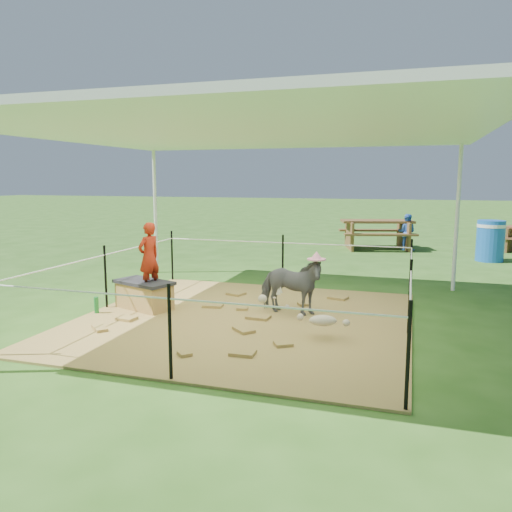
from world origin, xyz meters
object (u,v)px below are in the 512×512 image
(woman, at_px, (149,250))
(pony, at_px, (290,286))
(straw_bale, at_px, (144,296))
(picnic_table_near, at_px, (376,234))
(green_bottle, at_px, (96,305))
(distant_person, at_px, (407,232))
(trash_barrel, at_px, (490,241))
(foal, at_px, (323,318))

(woman, bearing_deg, pony, 119.19)
(straw_bale, distance_m, picnic_table_near, 8.60)
(straw_bale, distance_m, green_bottle, 0.71)
(picnic_table_near, relative_size, distant_person, 1.94)
(pony, bearing_deg, trash_barrel, -22.70)
(pony, xyz_separation_m, distant_person, (1.54, 7.64, 0.06))
(straw_bale, distance_m, foal, 2.94)
(green_bottle, height_order, trash_barrel, trash_barrel)
(green_bottle, bearing_deg, pony, 16.02)
(straw_bale, relative_size, woman, 0.83)
(pony, relative_size, picnic_table_near, 0.50)
(woman, xyz_separation_m, green_bottle, (-0.65, -0.45, -0.79))
(straw_bale, xyz_separation_m, foal, (2.87, -0.63, 0.06))
(foal, relative_size, picnic_table_near, 0.46)
(woman, relative_size, pony, 1.04)
(straw_bale, height_order, green_bottle, straw_bale)
(woman, distance_m, pony, 2.20)
(pony, distance_m, picnic_table_near, 7.77)
(green_bottle, xyz_separation_m, foal, (3.42, -0.18, 0.14))
(green_bottle, distance_m, trash_barrel, 9.51)
(green_bottle, bearing_deg, woman, 34.70)
(picnic_table_near, xyz_separation_m, distant_person, (0.83, -0.09, 0.10))
(picnic_table_near, bearing_deg, woman, -124.20)
(trash_barrel, relative_size, picnic_table_near, 0.50)
(straw_bale, relative_size, picnic_table_near, 0.43)
(pony, height_order, trash_barrel, trash_barrel)
(distant_person, bearing_deg, trash_barrel, 155.86)
(woman, distance_m, green_bottle, 1.12)
(green_bottle, distance_m, pony, 2.90)
(straw_bale, bearing_deg, trash_barrel, 49.30)
(picnic_table_near, bearing_deg, trash_barrel, -41.41)
(pony, relative_size, foal, 1.09)
(trash_barrel, bearing_deg, pony, -119.10)
(picnic_table_near, bearing_deg, foal, -105.30)
(distant_person, bearing_deg, pony, 87.94)
(woman, distance_m, trash_barrel, 8.75)
(picnic_table_near, bearing_deg, distant_person, -21.19)
(green_bottle, relative_size, distant_person, 0.23)
(straw_bale, distance_m, woman, 0.72)
(green_bottle, distance_m, foal, 3.43)
(woman, bearing_deg, foal, 97.16)
(straw_bale, xyz_separation_m, green_bottle, (-0.55, -0.45, -0.07))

